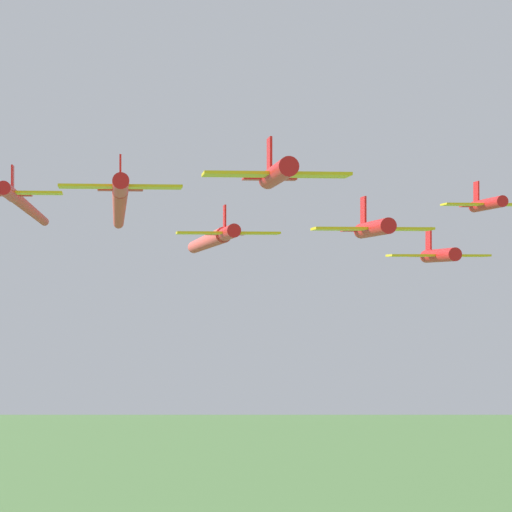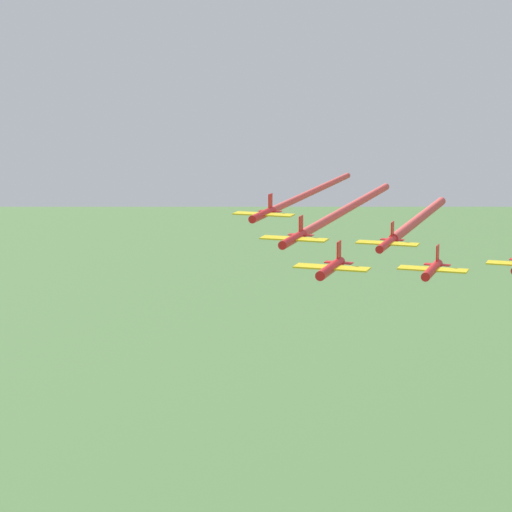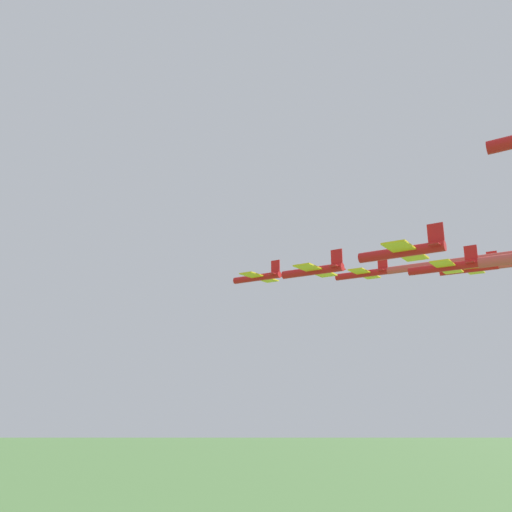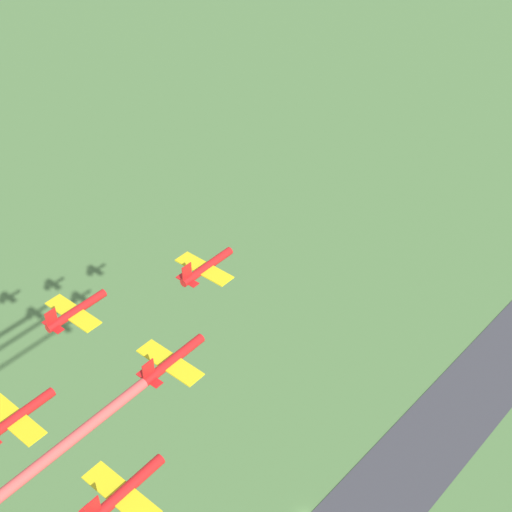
{
  "view_description": "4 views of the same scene",
  "coord_description": "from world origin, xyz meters",
  "views": [
    {
      "loc": [
        13.79,
        25.52,
        111.65
      ],
      "look_at": [
        21.42,
        -42.01,
        112.98
      ],
      "focal_mm": 85.0,
      "sensor_mm": 36.0,
      "label": 1
    },
    {
      "loc": [
        -38.15,
        72.12,
        141.84
      ],
      "look_at": [
        26.23,
        -34.27,
        118.83
      ],
      "focal_mm": 85.0,
      "sensor_mm": 36.0,
      "label": 2
    },
    {
      "loc": [
        -32.74,
        -95.42,
        100.79
      ],
      "look_at": [
        18.63,
        -40.23,
        120.44
      ],
      "focal_mm": 35.0,
      "sensor_mm": 36.0,
      "label": 3
    },
    {
      "loc": [
        78.63,
        -75.92,
        172.56
      ],
      "look_at": [
        22.37,
        -33.26,
        117.83
      ],
      "focal_mm": 50.0,
      "sensor_mm": 36.0,
      "label": 4
    }
  ],
  "objects": [
    {
      "name": "jet_1",
      "position": [
        15.07,
        -55.02,
        115.07
      ],
      "size": [
        8.28,
        8.55,
        2.87
      ],
      "rotation": [
        0.0,
        0.0,
        0.23
      ],
      "color": "red"
    },
    {
      "name": "jet_3",
      "position": [
        10.15,
        -70.71,
        113.59
      ],
      "size": [
        8.28,
        8.55,
        2.87
      ],
      "rotation": [
        0.0,
        0.0,
        0.23
      ],
      "color": "red"
    },
    {
      "name": "jet_2",
      "position": [
        31.3,
        -51.26,
        117.74
      ],
      "size": [
        8.28,
        8.55,
        2.87
      ],
      "rotation": [
        0.0,
        0.0,
        0.23
      ],
      "color": "red"
    },
    {
      "name": "jet_0",
      "position": [
        19.98,
        -39.34,
        117.38
      ],
      "size": [
        8.28,
        8.55,
        2.87
      ],
      "rotation": [
        0.0,
        0.0,
        0.23
      ],
      "color": "red"
    },
    {
      "name": "jet_5",
      "position": [
        42.62,
        -63.17,
        118.29
      ],
      "size": [
        8.28,
        8.55,
        2.87
      ],
      "rotation": [
        0.0,
        0.0,
        0.23
      ],
      "color": "red"
    },
    {
      "name": "jet_4",
      "position": [
        26.39,
        -66.94,
        115.3
      ],
      "size": [
        8.28,
        8.55,
        2.87
      ],
      "rotation": [
        0.0,
        0.0,
        0.23
      ],
      "color": "red"
    }
  ]
}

